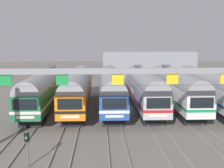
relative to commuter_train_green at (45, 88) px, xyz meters
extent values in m
plane|color=slate|center=(10.37, 0.00, -2.69)|extent=(160.00, 160.00, 0.00)
cube|color=gray|center=(-0.72, 17.00, -2.61)|extent=(0.07, 70.00, 0.15)
cube|color=gray|center=(0.72, 17.00, -2.61)|extent=(0.07, 70.00, 0.15)
cube|color=gray|center=(3.43, 17.00, -2.61)|extent=(0.07, 70.00, 0.15)
cube|color=gray|center=(4.87, 17.00, -2.61)|extent=(0.07, 70.00, 0.15)
cube|color=gray|center=(7.58, 17.00, -2.61)|extent=(0.07, 70.00, 0.15)
cube|color=gray|center=(9.02, 17.00, -2.61)|extent=(0.07, 70.00, 0.15)
cube|color=gray|center=(11.73, 17.00, -2.61)|extent=(0.07, 70.00, 0.15)
cube|color=gray|center=(13.16, 17.00, -2.61)|extent=(0.07, 70.00, 0.15)
cube|color=gray|center=(15.88, 17.00, -2.61)|extent=(0.07, 70.00, 0.15)
cube|color=gray|center=(17.31, 17.00, -2.61)|extent=(0.07, 70.00, 0.15)
cube|color=gray|center=(20.03, 17.00, -2.61)|extent=(0.07, 70.00, 0.15)
cube|color=gray|center=(21.46, 17.00, -2.61)|extent=(0.07, 70.00, 0.15)
cube|color=#236B42|center=(0.00, 0.00, -0.46)|extent=(2.85, 18.00, 2.35)
cube|color=silver|center=(0.00, 0.00, -0.82)|extent=(2.88, 18.02, 0.28)
cylinder|color=gray|center=(0.00, 0.00, 0.71)|extent=(2.74, 17.64, 2.74)
cube|color=black|center=(0.00, -9.02, 0.01)|extent=(2.28, 0.06, 1.03)
cube|color=silver|center=(0.00, -9.02, -1.21)|extent=(1.71, 0.05, 0.24)
cube|color=black|center=(0.00, -6.30, -2.16)|extent=(2.28, 2.60, 1.05)
cube|color=black|center=(0.00, 6.30, -2.16)|extent=(2.28, 2.60, 1.05)
cube|color=#4C4C51|center=(0.00, 5.04, 2.26)|extent=(1.10, 1.10, 0.20)
cube|color=orange|center=(4.15, 0.00, -0.46)|extent=(2.85, 18.00, 2.35)
cube|color=black|center=(4.15, 0.00, -0.82)|extent=(2.88, 18.02, 0.28)
cylinder|color=gray|center=(4.15, 0.00, 0.71)|extent=(2.74, 17.64, 2.74)
cube|color=black|center=(4.15, -9.02, 0.01)|extent=(2.28, 0.06, 1.03)
cube|color=silver|center=(4.15, -9.02, -1.21)|extent=(1.71, 0.05, 0.24)
cube|color=black|center=(4.15, -6.30, -2.16)|extent=(2.28, 2.60, 1.05)
cube|color=black|center=(4.15, 6.30, -2.16)|extent=(2.28, 2.60, 1.05)
cube|color=#284C9E|center=(8.30, 0.00, -0.46)|extent=(2.85, 18.00, 2.35)
cube|color=white|center=(8.30, 0.00, -0.82)|extent=(2.88, 18.02, 0.28)
cylinder|color=gray|center=(8.30, 0.00, 0.71)|extent=(2.74, 17.64, 2.74)
cube|color=black|center=(8.30, -9.02, 0.01)|extent=(2.28, 0.06, 1.03)
cube|color=silver|center=(8.30, -9.02, -1.21)|extent=(1.71, 0.05, 0.24)
cube|color=black|center=(8.30, -6.30, -2.16)|extent=(2.28, 2.60, 1.05)
cube|color=black|center=(8.30, 6.30, -2.16)|extent=(2.28, 2.60, 1.05)
cube|color=#B2B5BA|center=(12.45, 0.00, -0.46)|extent=(2.85, 18.00, 2.35)
cube|color=#B21E1E|center=(12.45, 0.00, -0.82)|extent=(2.88, 18.02, 0.28)
cylinder|color=gray|center=(12.45, 0.00, 0.71)|extent=(2.74, 17.64, 2.74)
cube|color=black|center=(12.45, -9.02, 0.01)|extent=(2.28, 0.06, 1.03)
cube|color=silver|center=(12.45, -9.02, -1.21)|extent=(1.71, 0.05, 0.24)
cube|color=black|center=(12.45, -6.30, -2.16)|extent=(2.28, 2.60, 1.05)
cube|color=black|center=(12.45, 6.30, -2.16)|extent=(2.28, 2.60, 1.05)
cube|color=#4C4C51|center=(12.45, 5.04, 2.26)|extent=(1.10, 1.10, 0.20)
cube|color=white|center=(16.60, 0.00, -0.46)|extent=(2.85, 18.00, 2.35)
cube|color=#198C4C|center=(16.60, 0.00, -0.82)|extent=(2.88, 18.02, 0.28)
cylinder|color=gray|center=(16.60, 0.00, 0.71)|extent=(2.74, 17.64, 2.74)
cube|color=black|center=(16.60, -9.02, 0.01)|extent=(2.28, 0.06, 1.03)
cube|color=silver|center=(16.60, -9.02, -1.21)|extent=(1.71, 0.05, 0.24)
cube|color=black|center=(16.60, -6.30, -2.16)|extent=(2.28, 2.60, 1.05)
cube|color=black|center=(16.60, 6.30, -2.16)|extent=(2.28, 2.60, 1.05)
cube|color=#4C4C51|center=(16.60, 5.04, 2.26)|extent=(1.10, 1.10, 0.20)
cube|color=silver|center=(20.75, 0.00, -0.46)|extent=(2.85, 18.00, 2.35)
cube|color=navy|center=(20.75, 0.00, -0.82)|extent=(2.88, 18.02, 0.28)
cylinder|color=gray|center=(20.75, 0.00, 0.71)|extent=(2.74, 17.64, 2.74)
cube|color=black|center=(20.75, 6.30, -2.16)|extent=(2.28, 2.60, 1.05)
cube|color=gray|center=(10.37, -13.50, 3.56)|extent=(25.55, 0.32, 0.44)
cube|color=#198C3F|center=(0.00, -13.50, 2.94)|extent=(0.90, 0.08, 0.80)
cube|color=#198C3F|center=(4.15, -13.50, 2.94)|extent=(0.90, 0.08, 0.80)
cube|color=yellow|center=(8.30, -13.50, 2.94)|extent=(0.90, 0.08, 0.80)
cube|color=yellow|center=(12.45, -13.50, 2.94)|extent=(0.90, 0.08, 0.80)
cylinder|color=#3F382D|center=(10.37, -13.50, 2.46)|extent=(25.55, 0.03, 0.03)
cylinder|color=#59595E|center=(2.07, -16.10, -1.44)|extent=(0.12, 0.12, 2.49)
cube|color=black|center=(2.07, -16.10, -0.55)|extent=(0.28, 0.24, 0.60)
sphere|color=green|center=(2.07, -16.24, -0.55)|extent=(0.18, 0.18, 0.18)
cube|color=gray|center=(18.71, 33.43, 0.32)|extent=(22.13, 10.00, 6.02)
camera|label=1|loc=(6.99, -33.39, 5.75)|focal=43.04mm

